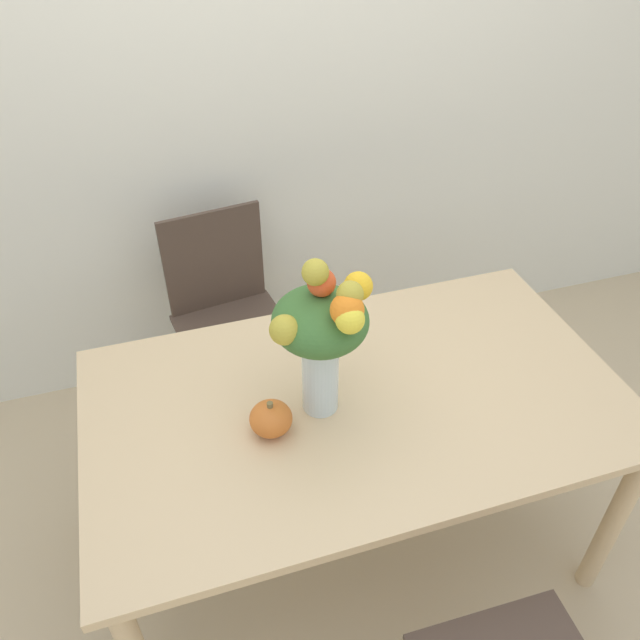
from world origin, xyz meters
TOP-DOWN VIEW (x-y plane):
  - ground_plane at (0.00, 0.00)m, footprint 12.00×12.00m
  - wall_back at (0.00, 1.13)m, footprint 8.00×0.06m
  - dining_table at (0.00, 0.00)m, footprint 1.53×0.89m
  - flower_vase at (-0.11, -0.01)m, footprint 0.29×0.27m
  - pumpkin at (-0.27, -0.05)m, footprint 0.12×0.12m
  - dining_chair_near_window at (-0.24, 0.79)m, footprint 0.47×0.47m

SIDE VIEW (x-z plane):
  - ground_plane at x=0.00m, z-range 0.00..0.00m
  - dining_chair_near_window at x=-0.24m, z-range 0.02..0.90m
  - dining_table at x=0.00m, z-range 0.28..1.00m
  - pumpkin at x=-0.27m, z-range 0.72..0.83m
  - flower_vase at x=-0.11m, z-range 0.76..1.25m
  - wall_back at x=0.00m, z-range 0.00..2.70m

